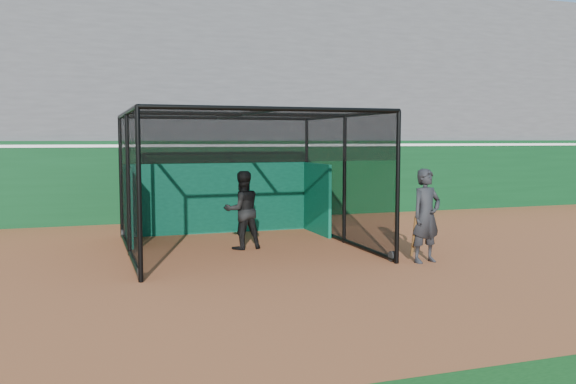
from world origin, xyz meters
name	(u,v)px	position (x,y,z in m)	size (l,w,h in m)	color
ground	(309,275)	(0.00, 0.00, 0.00)	(120.00, 120.00, 0.00)	#964E2B
outfield_wall	(215,179)	(0.00, 8.50, 1.29)	(50.00, 0.50, 2.50)	#093516
grandstand	(193,87)	(0.00, 12.27, 4.48)	(50.00, 7.85, 8.95)	#4C4C4F
batting_cage	(243,182)	(-0.47, 3.12, 1.56)	(5.24, 5.42, 3.12)	black
batter	(242,210)	(-0.50, 3.08, 0.91)	(0.88, 0.69, 1.82)	black
on_deck_player	(426,216)	(2.73, 0.36, 0.97)	(0.79, 0.60, 1.95)	black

